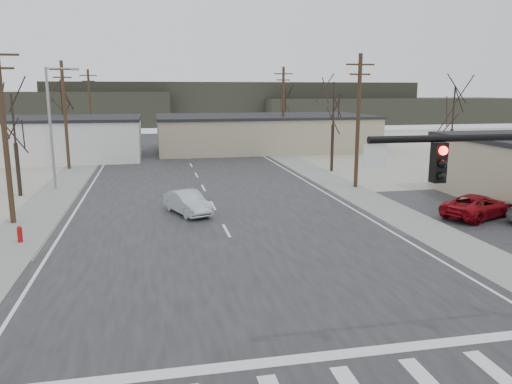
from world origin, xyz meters
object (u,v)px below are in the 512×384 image
(sedan_crossing, at_px, (188,202))
(car_parked_red, at_px, (478,206))
(fire_hydrant, at_px, (20,234))
(car_far_a, at_px, (211,143))
(car_far_b, at_px, (130,137))

(sedan_crossing, relative_size, car_parked_red, 0.85)
(fire_hydrant, bearing_deg, car_far_a, 69.72)
(car_parked_red, bearing_deg, car_far_b, -0.02)
(car_far_a, bearing_deg, car_far_b, -33.52)
(fire_hydrant, distance_m, car_far_a, 39.56)
(car_far_a, relative_size, car_far_b, 1.46)
(sedan_crossing, relative_size, car_far_b, 1.10)
(fire_hydrant, relative_size, car_far_a, 0.16)
(sedan_crossing, xyz_separation_m, car_far_a, (5.25, 32.94, 0.12))
(car_parked_red, bearing_deg, car_far_a, -6.68)
(car_far_a, bearing_deg, sedan_crossing, 97.74)
(car_far_b, bearing_deg, fire_hydrant, -70.52)
(fire_hydrant, height_order, car_parked_red, car_parked_red)
(car_far_b, distance_m, car_parked_red, 54.31)
(fire_hydrant, height_order, car_far_a, car_far_a)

